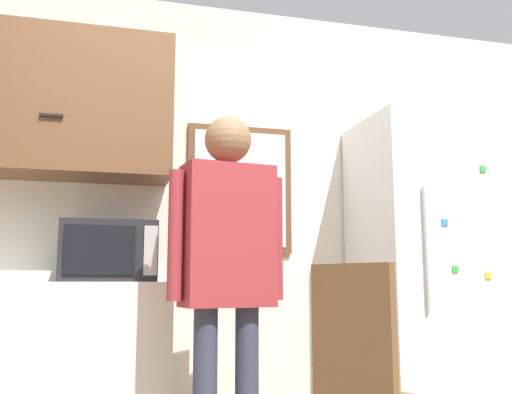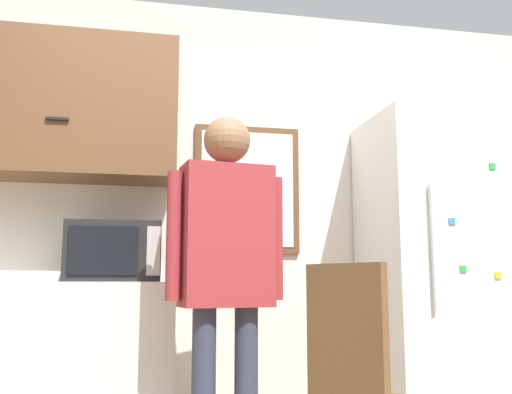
# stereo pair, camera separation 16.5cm
# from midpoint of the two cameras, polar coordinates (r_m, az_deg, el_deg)

# --- Properties ---
(back_wall) EXTENTS (6.00, 0.06, 2.70)m
(back_wall) POSITION_cam_midpoint_polar(r_m,az_deg,el_deg) (3.56, -6.90, -1.52)
(back_wall) COLOR silver
(back_wall) RESTS_ON ground_plane
(microwave) EXTENTS (0.49, 0.40, 0.32)m
(microwave) POSITION_cam_midpoint_polar(r_m,az_deg,el_deg) (3.16, -15.98, -5.29)
(microwave) COLOR #232326
(microwave) RESTS_ON counter
(person) EXTENTS (0.57, 0.28, 1.71)m
(person) POSITION_cam_midpoint_polar(r_m,az_deg,el_deg) (2.69, -4.67, -5.75)
(person) COLOR #33384C
(person) RESTS_ON ground_plane
(refrigerator) EXTENTS (0.78, 0.72, 1.91)m
(refrigerator) POSITION_cam_midpoint_polar(r_m,az_deg,el_deg) (3.61, 15.49, -7.66)
(refrigerator) COLOR white
(refrigerator) RESTS_ON ground_plane
(chair) EXTENTS (0.56, 0.56, 0.99)m
(chair) POSITION_cam_midpoint_polar(r_m,az_deg,el_deg) (2.42, 9.15, -17.65)
(chair) COLOR brown
(chair) RESTS_ON ground_plane
(window) EXTENTS (0.67, 0.05, 0.81)m
(window) POSITION_cam_midpoint_polar(r_m,az_deg,el_deg) (3.58, -2.94, 0.80)
(window) COLOR brown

